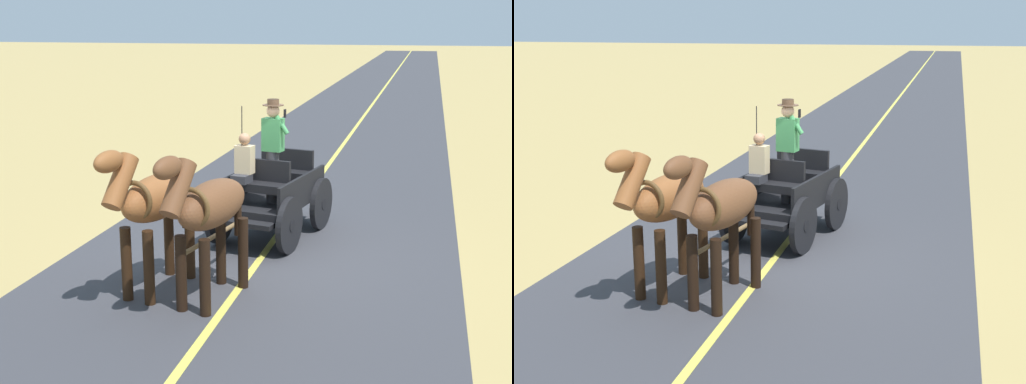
% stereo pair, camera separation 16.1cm
% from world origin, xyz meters
% --- Properties ---
extents(ground_plane, '(200.00, 200.00, 0.00)m').
position_xyz_m(ground_plane, '(0.00, 0.00, 0.00)').
color(ground_plane, tan).
extents(road_surface, '(6.30, 160.00, 0.01)m').
position_xyz_m(road_surface, '(0.00, 0.00, 0.00)').
color(road_surface, '#38383D').
rests_on(road_surface, ground).
extents(road_centre_stripe, '(0.12, 160.00, 0.00)m').
position_xyz_m(road_centre_stripe, '(0.00, 0.00, 0.01)').
color(road_centre_stripe, '#DBCC4C').
rests_on(road_centre_stripe, road_surface).
extents(horse_drawn_carriage, '(1.86, 4.51, 2.50)m').
position_xyz_m(horse_drawn_carriage, '(0.11, -0.73, 0.82)').
color(horse_drawn_carriage, black).
rests_on(horse_drawn_carriage, ground).
extents(horse_near_side, '(0.87, 2.15, 2.21)m').
position_xyz_m(horse_near_side, '(0.27, 2.33, 1.32)').
color(horse_near_side, brown).
rests_on(horse_near_side, ground).
extents(horse_off_side, '(0.85, 2.15, 2.21)m').
position_xyz_m(horse_off_side, '(1.13, 2.16, 1.32)').
color(horse_off_side, brown).
rests_on(horse_off_side, ground).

